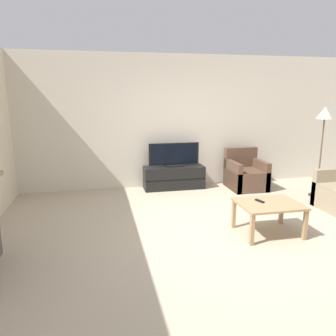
% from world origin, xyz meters
% --- Properties ---
extents(ground_plane, '(24.00, 24.00, 0.00)m').
position_xyz_m(ground_plane, '(0.00, 0.00, 0.00)').
color(ground_plane, tan).
extents(wall_back, '(12.00, 0.06, 2.70)m').
position_xyz_m(wall_back, '(0.00, 2.61, 1.35)').
color(wall_back, beige).
rests_on(wall_back, ground).
extents(tv_stand, '(1.24, 0.41, 0.46)m').
position_xyz_m(tv_stand, '(-0.13, 2.34, 0.23)').
color(tv_stand, black).
rests_on(tv_stand, ground).
extents(tv, '(1.03, 0.18, 0.48)m').
position_xyz_m(tv, '(-0.13, 2.34, 0.69)').
color(tv, black).
rests_on(tv, tv_stand).
extents(armchair, '(0.70, 0.76, 0.81)m').
position_xyz_m(armchair, '(1.33, 2.06, 0.27)').
color(armchair, brown).
rests_on(armchair, ground).
extents(coffee_table, '(0.85, 0.67, 0.45)m').
position_xyz_m(coffee_table, '(0.64, -0.13, 0.39)').
color(coffee_table, '#A37F56').
rests_on(coffee_table, ground).
extents(remote, '(0.08, 0.16, 0.02)m').
position_xyz_m(remote, '(0.54, -0.05, 0.46)').
color(remote, black).
rests_on(remote, coffee_table).
extents(floor_lamp, '(0.30, 0.30, 1.69)m').
position_xyz_m(floor_lamp, '(2.45, 1.27, 1.44)').
color(floor_lamp, black).
rests_on(floor_lamp, ground).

